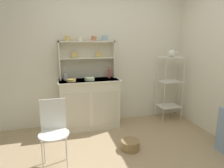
{
  "coord_description": "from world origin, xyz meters",
  "views": [
    {
      "loc": [
        -0.84,
        -1.96,
        1.54
      ],
      "look_at": [
        0.01,
        1.12,
        0.84
      ],
      "focal_mm": 31.39,
      "sensor_mm": 36.0,
      "label": 1
    }
  ],
  "objects_px": {
    "wire_chair": "(54,127)",
    "utensil_jar": "(66,77)",
    "floor_basket": "(130,145)",
    "porcelain_teapot": "(172,53)",
    "bakers_rack": "(170,82)",
    "hutch_cabinet": "(89,103)",
    "jam_bottle": "(109,73)",
    "hutch_shelf_unit": "(87,57)",
    "cup_gold_0": "(67,38)",
    "bowl_mixing_large": "(71,80)"
  },
  "relations": [
    {
      "from": "hutch_shelf_unit",
      "to": "cup_gold_0",
      "type": "xyz_separation_m",
      "value": [
        -0.33,
        -0.04,
        0.32
      ]
    },
    {
      "from": "cup_gold_0",
      "to": "bowl_mixing_large",
      "type": "relative_size",
      "value": 0.62
    },
    {
      "from": "wire_chair",
      "to": "jam_bottle",
      "type": "distance_m",
      "value": 1.54
    },
    {
      "from": "hutch_cabinet",
      "to": "bakers_rack",
      "type": "distance_m",
      "value": 1.6
    },
    {
      "from": "floor_basket",
      "to": "hutch_cabinet",
      "type": "bearing_deg",
      "value": 115.55
    },
    {
      "from": "bakers_rack",
      "to": "utensil_jar",
      "type": "bearing_deg",
      "value": 176.2
    },
    {
      "from": "jam_bottle",
      "to": "hutch_cabinet",
      "type": "bearing_deg",
      "value": -167.44
    },
    {
      "from": "cup_gold_0",
      "to": "utensil_jar",
      "type": "relative_size",
      "value": 0.42
    },
    {
      "from": "floor_basket",
      "to": "cup_gold_0",
      "type": "xyz_separation_m",
      "value": [
        -0.77,
        1.04,
        1.52
      ]
    },
    {
      "from": "bakers_rack",
      "to": "utensil_jar",
      "type": "relative_size",
      "value": 5.43
    },
    {
      "from": "jam_bottle",
      "to": "porcelain_teapot",
      "type": "bearing_deg",
      "value": -6.69
    },
    {
      "from": "hutch_cabinet",
      "to": "bakers_rack",
      "type": "relative_size",
      "value": 0.84
    },
    {
      "from": "bowl_mixing_large",
      "to": "utensil_jar",
      "type": "distance_m",
      "value": 0.18
    },
    {
      "from": "jam_bottle",
      "to": "utensil_jar",
      "type": "distance_m",
      "value": 0.78
    },
    {
      "from": "bakers_rack",
      "to": "utensil_jar",
      "type": "distance_m",
      "value": 1.97
    },
    {
      "from": "wire_chair",
      "to": "jam_bottle",
      "type": "height_order",
      "value": "jam_bottle"
    },
    {
      "from": "bakers_rack",
      "to": "floor_basket",
      "type": "distance_m",
      "value": 1.59
    },
    {
      "from": "wire_chair",
      "to": "bakers_rack",
      "type": "bearing_deg",
      "value": 40.72
    },
    {
      "from": "bakers_rack",
      "to": "bowl_mixing_large",
      "type": "relative_size",
      "value": 8.03
    },
    {
      "from": "wire_chair",
      "to": "utensil_jar",
      "type": "distance_m",
      "value": 1.19
    },
    {
      "from": "hutch_shelf_unit",
      "to": "bowl_mixing_large",
      "type": "bearing_deg",
      "value": -142.28
    },
    {
      "from": "hutch_shelf_unit",
      "to": "wire_chair",
      "type": "distance_m",
      "value": 1.52
    },
    {
      "from": "hutch_cabinet",
      "to": "bowl_mixing_large",
      "type": "height_order",
      "value": "bowl_mixing_large"
    },
    {
      "from": "bakers_rack",
      "to": "floor_basket",
      "type": "relative_size",
      "value": 4.68
    },
    {
      "from": "jam_bottle",
      "to": "wire_chair",
      "type": "bearing_deg",
      "value": -131.89
    },
    {
      "from": "hutch_shelf_unit",
      "to": "bowl_mixing_large",
      "type": "xyz_separation_m",
      "value": [
        -0.31,
        -0.24,
        -0.36
      ]
    },
    {
      "from": "bowl_mixing_large",
      "to": "utensil_jar",
      "type": "relative_size",
      "value": 0.68
    },
    {
      "from": "floor_basket",
      "to": "porcelain_teapot",
      "type": "xyz_separation_m",
      "value": [
        1.13,
        0.87,
        1.25
      ]
    },
    {
      "from": "hutch_cabinet",
      "to": "porcelain_teapot",
      "type": "distance_m",
      "value": 1.79
    },
    {
      "from": "hutch_shelf_unit",
      "to": "hutch_cabinet",
      "type": "bearing_deg",
      "value": -90.0
    },
    {
      "from": "bowl_mixing_large",
      "to": "porcelain_teapot",
      "type": "distance_m",
      "value": 1.92
    },
    {
      "from": "hutch_cabinet",
      "to": "bakers_rack",
      "type": "height_order",
      "value": "bakers_rack"
    },
    {
      "from": "hutch_shelf_unit",
      "to": "utensil_jar",
      "type": "xyz_separation_m",
      "value": [
        -0.39,
        -0.09,
        -0.33
      ]
    },
    {
      "from": "hutch_shelf_unit",
      "to": "floor_basket",
      "type": "height_order",
      "value": "hutch_shelf_unit"
    },
    {
      "from": "wire_chair",
      "to": "utensil_jar",
      "type": "xyz_separation_m",
      "value": [
        0.21,
        1.09,
        0.42
      ]
    },
    {
      "from": "hutch_shelf_unit",
      "to": "floor_basket",
      "type": "bearing_deg",
      "value": -67.91
    },
    {
      "from": "cup_gold_0",
      "to": "jam_bottle",
      "type": "distance_m",
      "value": 0.95
    },
    {
      "from": "floor_basket",
      "to": "hutch_shelf_unit",
      "type": "bearing_deg",
      "value": 112.09
    },
    {
      "from": "bakers_rack",
      "to": "jam_bottle",
      "type": "xyz_separation_m",
      "value": [
        -1.18,
        0.14,
        0.19
      ]
    },
    {
      "from": "wire_chair",
      "to": "porcelain_teapot",
      "type": "height_order",
      "value": "porcelain_teapot"
    },
    {
      "from": "hutch_cabinet",
      "to": "jam_bottle",
      "type": "xyz_separation_m",
      "value": [
        0.39,
        0.09,
        0.51
      ]
    },
    {
      "from": "wire_chair",
      "to": "cup_gold_0",
      "type": "height_order",
      "value": "cup_gold_0"
    },
    {
      "from": "hutch_cabinet",
      "to": "wire_chair",
      "type": "distance_m",
      "value": 1.18
    },
    {
      "from": "bakers_rack",
      "to": "bowl_mixing_large",
      "type": "xyz_separation_m",
      "value": [
        -1.88,
        -0.02,
        0.13
      ]
    },
    {
      "from": "hutch_shelf_unit",
      "to": "porcelain_teapot",
      "type": "relative_size",
      "value": 4.39
    },
    {
      "from": "cup_gold_0",
      "to": "jam_bottle",
      "type": "bearing_deg",
      "value": -2.88
    },
    {
      "from": "floor_basket",
      "to": "utensil_jar",
      "type": "distance_m",
      "value": 1.56
    },
    {
      "from": "floor_basket",
      "to": "jam_bottle",
      "type": "distance_m",
      "value": 1.34
    },
    {
      "from": "hutch_cabinet",
      "to": "bowl_mixing_large",
      "type": "distance_m",
      "value": 0.55
    },
    {
      "from": "hutch_shelf_unit",
      "to": "jam_bottle",
      "type": "bearing_deg",
      "value": -11.23
    }
  ]
}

